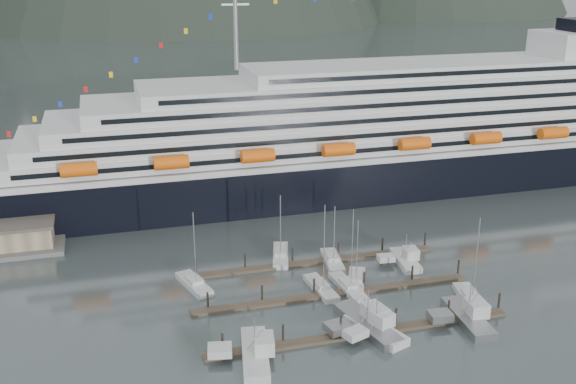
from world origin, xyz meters
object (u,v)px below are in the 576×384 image
Objects in this scene: sailboat_e at (281,256)px; trawler_a at (254,353)px; sailboat_d at (348,287)px; sailboat_a at (194,284)px; sailboat_h at (470,299)px; sailboat_b at (321,288)px; cruise_ship at (398,137)px; trawler_e at (405,260)px; trawler_b at (375,329)px; trawler_d at (467,317)px; sailboat_f at (332,261)px; trawler_c at (366,323)px; sailboat_c at (356,282)px.

trawler_a is at bearing 173.73° from sailboat_e.
sailboat_d reaches higher than sailboat_e.
sailboat_h reaches higher than sailboat_a.
trawler_a is at bearing 132.31° from sailboat_b.
sailboat_d is 1.15× the size of sailboat_e.
trawler_a is (-15.68, -17.05, 0.46)m from sailboat_b.
cruise_ship is 20.70× the size of trawler_e.
sailboat_h is 1.56× the size of trawler_e.
trawler_b reaches higher than trawler_e.
sailboat_e is 1.32× the size of trawler_e.
trawler_e is at bearing 26.27° from sailboat_h.
trawler_d is (13.96, -15.30, 0.50)m from sailboat_d.
sailboat_b is at bearing -32.31° from trawler_a.
sailboat_e is 1.06× the size of trawler_d.
trawler_a is 19.08m from trawler_b.
sailboat_h is (16.92, -20.15, 0.03)m from sailboat_f.
sailboat_a is 24.81m from trawler_a.
sailboat_a reaches higher than trawler_c.
trawler_a is at bearing 151.79° from sailboat_c.
trawler_b is (6.50, -30.40, 0.48)m from sailboat_e.
sailboat_f is at bearing 30.57° from sailboat_c.
trawler_b is (-1.17, -14.70, 0.47)m from sailboat_d.
sailboat_e is 34.12m from trawler_a.
sailboat_b reaches higher than sailboat_c.
cruise_ship is 15.66× the size of trawler_a.
sailboat_f is 0.91× the size of trawler_a.
sailboat_d is at bearing 149.43° from sailboat_c.
sailboat_b is 1.43× the size of trawler_b.
sailboat_d is 1.27× the size of sailboat_f.
sailboat_c is 0.82× the size of sailboat_h.
sailboat_a is at bearing 103.08° from sailboat_f.
cruise_ship is 17.18× the size of sailboat_f.
cruise_ship is at bearing -0.82° from sailboat_h.
trawler_c is at bearing -117.99° from cruise_ship.
sailboat_a is at bearing 66.96° from sailboat_d.
sailboat_a reaches higher than sailboat_f.
trawler_a is at bearing -127.99° from cruise_ship.
sailboat_b is 24.74m from sailboat_h.
sailboat_b is 6.63m from sailboat_c.
sailboat_d is 14.75m from trawler_b.
sailboat_c is at bearing -119.73° from sailboat_a.
trawler_c is at bearing -171.77° from sailboat_c.
trawler_d is at bearing -136.54° from sailboat_b.
trawler_d is (13.00, -25.99, 0.51)m from sailboat_f.
trawler_c is at bearing 111.76° from sailboat_h.
sailboat_d reaches higher than sailboat_f.
sailboat_f is at bearing -25.21° from trawler_b.
sailboat_b is 1.12× the size of trawler_c.
sailboat_h is at bearing -101.16° from sailboat_c.
sailboat_b is 1.27× the size of sailboat_c.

